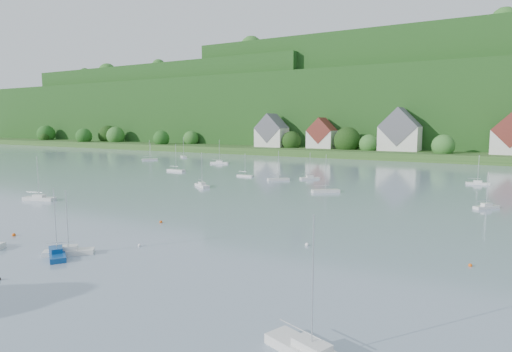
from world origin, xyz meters
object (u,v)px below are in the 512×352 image
(near_sailboat_1, at_px, (57,253))
(near_sailboat_3, at_px, (69,251))
(near_sailboat_6, at_px, (39,198))
(near_sailboat_4, at_px, (312,352))

(near_sailboat_1, bearing_deg, near_sailboat_3, 100.57)
(near_sailboat_3, xyz_separation_m, near_sailboat_6, (-34.87, 19.64, 0.03))
(near_sailboat_1, height_order, near_sailboat_6, near_sailboat_6)
(near_sailboat_4, bearing_deg, near_sailboat_6, 178.53)
(near_sailboat_1, xyz_separation_m, near_sailboat_4, (32.59, -5.48, 0.04))
(near_sailboat_1, distance_m, near_sailboat_4, 33.05)
(near_sailboat_6, bearing_deg, near_sailboat_3, -47.86)
(near_sailboat_4, bearing_deg, near_sailboat_3, -171.70)
(near_sailboat_3, relative_size, near_sailboat_6, 0.87)
(near_sailboat_3, bearing_deg, near_sailboat_4, -54.03)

